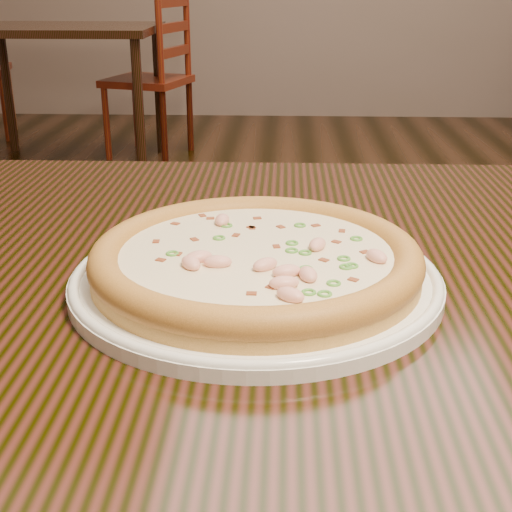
{
  "coord_description": "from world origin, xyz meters",
  "views": [
    {
      "loc": [
        -0.39,
        -0.9,
        1.01
      ],
      "look_at": [
        -0.41,
        -0.32,
        0.78
      ],
      "focal_mm": 50.0,
      "sensor_mm": 36.0,
      "label": 1
    }
  ],
  "objects_px": {
    "pizza": "(256,259)",
    "bg_table_left": "(63,44)",
    "chair_b": "(156,80)",
    "hero_table": "(376,358)",
    "plate": "(256,278)"
  },
  "relations": [
    {
      "from": "pizza",
      "to": "bg_table_left",
      "type": "distance_m",
      "value": 3.53
    },
    {
      "from": "chair_b",
      "to": "hero_table",
      "type": "bearing_deg",
      "value": -76.46
    },
    {
      "from": "pizza",
      "to": "bg_table_left",
      "type": "xyz_separation_m",
      "value": [
        -1.17,
        3.32,
        -0.12
      ]
    },
    {
      "from": "hero_table",
      "to": "plate",
      "type": "xyz_separation_m",
      "value": [
        -0.12,
        -0.05,
        0.11
      ]
    },
    {
      "from": "pizza",
      "to": "hero_table",
      "type": "bearing_deg",
      "value": 22.77
    },
    {
      "from": "pizza",
      "to": "chair_b",
      "type": "distance_m",
      "value": 3.63
    },
    {
      "from": "pizza",
      "to": "chair_b",
      "type": "xyz_separation_m",
      "value": [
        -0.72,
        3.54,
        -0.34
      ]
    },
    {
      "from": "plate",
      "to": "bg_table_left",
      "type": "height_order",
      "value": "plate"
    },
    {
      "from": "hero_table",
      "to": "bg_table_left",
      "type": "distance_m",
      "value": 3.52
    },
    {
      "from": "plate",
      "to": "chair_b",
      "type": "relative_size",
      "value": 0.35
    },
    {
      "from": "bg_table_left",
      "to": "chair_b",
      "type": "xyz_separation_m",
      "value": [
        0.45,
        0.21,
        -0.22
      ]
    },
    {
      "from": "plate",
      "to": "bg_table_left",
      "type": "bearing_deg",
      "value": 109.41
    },
    {
      "from": "plate",
      "to": "pizza",
      "type": "relative_size",
      "value": 1.12
    },
    {
      "from": "plate",
      "to": "bg_table_left",
      "type": "xyz_separation_m",
      "value": [
        -1.17,
        3.32,
        -0.1
      ]
    },
    {
      "from": "bg_table_left",
      "to": "hero_table",
      "type": "bearing_deg",
      "value": -68.48
    }
  ]
}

